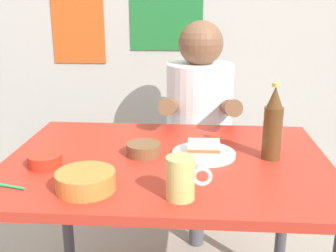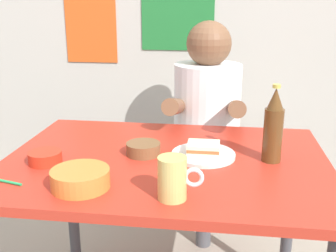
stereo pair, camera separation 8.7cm
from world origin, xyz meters
name	(u,v)px [view 2 (the right image)]	position (x,y,z in m)	size (l,w,h in m)	color
dining_table	(166,183)	(0.00, 0.00, 0.65)	(1.10, 0.80, 0.74)	#B72D1E
stool	(205,185)	(0.11, 0.63, 0.35)	(0.34, 0.34, 0.45)	#4C4C51
person_seated	(207,107)	(0.11, 0.62, 0.77)	(0.33, 0.56, 0.72)	white
plate_orange	(203,155)	(0.13, 0.03, 0.75)	(0.22, 0.22, 0.01)	silver
sandwich	(203,148)	(0.13, 0.03, 0.77)	(0.11, 0.09, 0.04)	beige
beer_mug	(173,178)	(0.06, -0.29, 0.80)	(0.13, 0.08, 0.12)	#D1BC66
beer_bottle	(273,127)	(0.35, 0.02, 0.86)	(0.06, 0.06, 0.26)	#593819
sauce_bowl_chili	(45,157)	(-0.39, -0.10, 0.76)	(0.11, 0.11, 0.04)	red
soup_bowl_orange	(80,178)	(-0.21, -0.26, 0.77)	(0.17, 0.17, 0.05)	orange
condiment_bowl_brown	(143,148)	(-0.08, 0.02, 0.76)	(0.12, 0.12, 0.04)	brown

